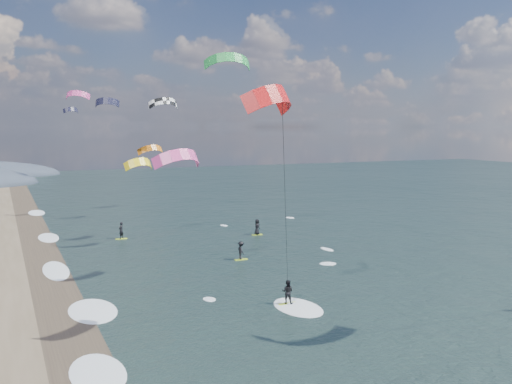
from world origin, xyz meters
name	(u,v)px	position (x,y,z in m)	size (l,w,h in m)	color
ground	(392,381)	(0.00, 0.00, 0.00)	(260.00, 260.00, 0.00)	black
wet_sand_strip	(74,344)	(-12.00, 10.00, 0.00)	(3.00, 240.00, 0.00)	#382D23
kitesurfer_near_b	(287,176)	(-1.41, 7.18, 8.35)	(6.86, 8.86, 13.52)	#BDE328
far_kitesurfers	(220,237)	(3.23, 29.37, 0.80)	(14.07, 13.75, 1.67)	#BDE328
bg_kite_field	(138,112)	(-0.45, 45.30, 12.55)	(12.43, 75.84, 10.36)	#D83F8C
shoreline_surf	(85,313)	(-10.80, 14.75, 0.00)	(2.40, 79.40, 0.11)	white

